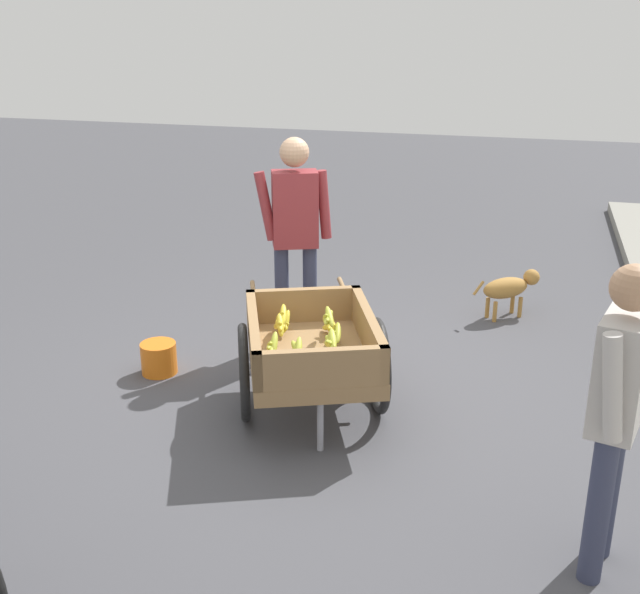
{
  "coord_description": "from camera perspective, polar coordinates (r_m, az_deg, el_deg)",
  "views": [
    {
      "loc": [
        4.76,
        1.24,
        2.53
      ],
      "look_at": [
        0.13,
        -0.0,
        0.75
      ],
      "focal_mm": 43.85,
      "sensor_mm": 36.0,
      "label": 1
    }
  ],
  "objects": [
    {
      "name": "fruit_cart",
      "position": [
        5.06,
        -0.64,
        -4.05
      ],
      "size": [
        1.81,
        1.32,
        0.72
      ],
      "color": "#937047",
      "rests_on": "ground"
    },
    {
      "name": "bystander_person",
      "position": [
        3.73,
        20.91,
        -6.88
      ],
      "size": [
        0.51,
        0.28,
        1.53
      ],
      "color": "#333851",
      "rests_on": "ground"
    },
    {
      "name": "plastic_bucket",
      "position": [
        5.86,
        -11.68,
        -4.39
      ],
      "size": [
        0.26,
        0.26,
        0.23
      ],
      "primitive_type": "cylinder",
      "color": "orange",
      "rests_on": "ground"
    },
    {
      "name": "vendor_person",
      "position": [
        5.95,
        -1.83,
        5.34
      ],
      "size": [
        0.31,
        0.56,
        1.64
      ],
      "color": "#333851",
      "rests_on": "ground"
    },
    {
      "name": "ground_plane",
      "position": [
        5.53,
        0.37,
        -6.85
      ],
      "size": [
        24.0,
        24.0,
        0.0
      ],
      "primitive_type": "plane",
      "color": "#47474C"
    },
    {
      "name": "dog",
      "position": [
        6.91,
        13.65,
        0.69
      ],
      "size": [
        0.46,
        0.55,
        0.4
      ],
      "color": "#AD7A38",
      "rests_on": "ground"
    }
  ]
}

